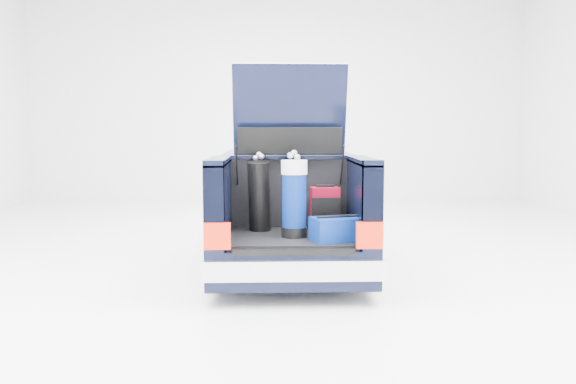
{
  "coord_description": "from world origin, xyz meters",
  "views": [
    {
      "loc": [
        -0.25,
        -7.98,
        1.76
      ],
      "look_at": [
        0.0,
        -0.5,
        0.97
      ],
      "focal_mm": 38.0,
      "sensor_mm": 36.0,
      "label": 1
    }
  ],
  "objects_px": {
    "red_suitcase": "(325,209)",
    "car": "(286,209)",
    "black_golf_bag": "(259,196)",
    "blue_duffel": "(337,229)",
    "blue_golf_bag": "(294,198)"
  },
  "relations": [
    {
      "from": "red_suitcase",
      "to": "car",
      "type": "bearing_deg",
      "value": 103.6
    },
    {
      "from": "car",
      "to": "black_golf_bag",
      "type": "distance_m",
      "value": 1.37
    },
    {
      "from": "black_golf_bag",
      "to": "blue_duffel",
      "type": "bearing_deg",
      "value": -27.32
    },
    {
      "from": "black_golf_bag",
      "to": "car",
      "type": "bearing_deg",
      "value": 84.68
    },
    {
      "from": "car",
      "to": "red_suitcase",
      "type": "xyz_separation_m",
      "value": [
        0.4,
        -1.28,
        0.17
      ]
    },
    {
      "from": "red_suitcase",
      "to": "black_golf_bag",
      "type": "height_order",
      "value": "black_golf_bag"
    },
    {
      "from": "car",
      "to": "red_suitcase",
      "type": "relative_size",
      "value": 8.91
    },
    {
      "from": "blue_duffel",
      "to": "blue_golf_bag",
      "type": "bearing_deg",
      "value": 134.32
    },
    {
      "from": "car",
      "to": "blue_duffel",
      "type": "bearing_deg",
      "value": -76.34
    },
    {
      "from": "black_golf_bag",
      "to": "blue_golf_bag",
      "type": "relative_size",
      "value": 0.96
    },
    {
      "from": "black_golf_bag",
      "to": "blue_duffel",
      "type": "relative_size",
      "value": 1.54
    },
    {
      "from": "black_golf_bag",
      "to": "blue_duffel",
      "type": "height_order",
      "value": "black_golf_bag"
    },
    {
      "from": "red_suitcase",
      "to": "blue_duffel",
      "type": "distance_m",
      "value": 0.63
    },
    {
      "from": "blue_golf_bag",
      "to": "black_golf_bag",
      "type": "bearing_deg",
      "value": 150.55
    },
    {
      "from": "blue_golf_bag",
      "to": "blue_duffel",
      "type": "bearing_deg",
      "value": -14.13
    }
  ]
}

